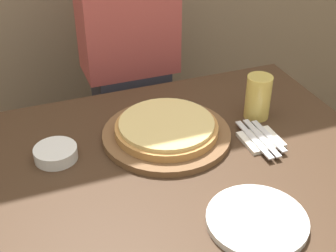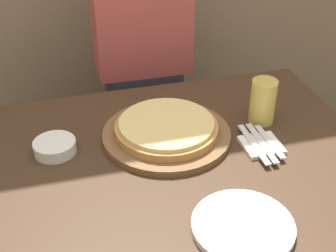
# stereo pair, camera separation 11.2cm
# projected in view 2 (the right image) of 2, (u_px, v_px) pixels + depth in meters

# --- Properties ---
(dining_table) EXTENTS (1.14, 0.90, 0.71)m
(dining_table) POSITION_uv_depth(u_px,v_px,m) (176.00, 249.00, 1.50)
(dining_table) COLOR #3D2819
(dining_table) RESTS_ON ground_plane
(pizza_on_board) EXTENTS (0.38, 0.38, 0.06)m
(pizza_on_board) POSITION_uv_depth(u_px,v_px,m) (168.00, 130.00, 1.39)
(pizza_on_board) COLOR brown
(pizza_on_board) RESTS_ON dining_table
(beer_glass) EXTENTS (0.08, 0.08, 0.14)m
(beer_glass) POSITION_uv_depth(u_px,v_px,m) (263.00, 100.00, 1.44)
(beer_glass) COLOR #E5C65B
(beer_glass) RESTS_ON dining_table
(dinner_plate) EXTENTS (0.24, 0.24, 0.02)m
(dinner_plate) POSITION_uv_depth(u_px,v_px,m) (243.00, 226.00, 1.08)
(dinner_plate) COLOR silver
(dinner_plate) RESTS_ON dining_table
(side_bowl) EXTENTS (0.12, 0.12, 0.04)m
(side_bowl) POSITION_uv_depth(u_px,v_px,m) (55.00, 147.00, 1.33)
(side_bowl) COLOR silver
(side_bowl) RESTS_ON dining_table
(napkin_stack) EXTENTS (0.11, 0.11, 0.01)m
(napkin_stack) POSITION_uv_depth(u_px,v_px,m) (261.00, 145.00, 1.36)
(napkin_stack) COLOR silver
(napkin_stack) RESTS_ON dining_table
(fork) EXTENTS (0.02, 0.20, 0.00)m
(fork) POSITION_uv_depth(u_px,v_px,m) (253.00, 144.00, 1.35)
(fork) COLOR silver
(fork) RESTS_ON napkin_stack
(dinner_knife) EXTENTS (0.02, 0.20, 0.00)m
(dinner_knife) POSITION_uv_depth(u_px,v_px,m) (261.00, 142.00, 1.36)
(dinner_knife) COLOR silver
(dinner_knife) RESTS_ON napkin_stack
(spoon) EXTENTS (0.02, 0.17, 0.00)m
(spoon) POSITION_uv_depth(u_px,v_px,m) (269.00, 141.00, 1.36)
(spoon) COLOR silver
(spoon) RESTS_ON napkin_stack
(diner_person) EXTENTS (0.35, 0.20, 1.30)m
(diner_person) POSITION_uv_depth(u_px,v_px,m) (143.00, 79.00, 1.87)
(diner_person) COLOR #33333D
(diner_person) RESTS_ON ground_plane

